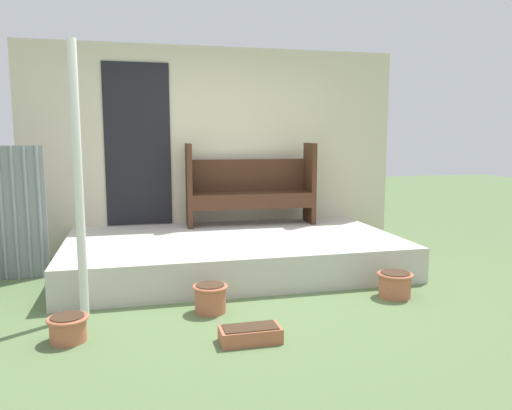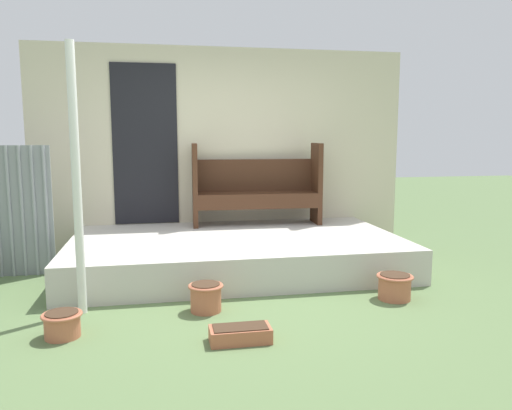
{
  "view_description": "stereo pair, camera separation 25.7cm",
  "coord_description": "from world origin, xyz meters",
  "px_view_note": "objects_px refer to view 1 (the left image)",
  "views": [
    {
      "loc": [
        -0.92,
        -4.34,
        1.5
      ],
      "look_at": [
        0.24,
        0.36,
        0.81
      ],
      "focal_mm": 35.0,
      "sensor_mm": 36.0,
      "label": 1
    },
    {
      "loc": [
        -0.67,
        -4.4,
        1.5
      ],
      "look_at": [
        0.24,
        0.36,
        0.81
      ],
      "focal_mm": 35.0,
      "sensor_mm": 36.0,
      "label": 2
    }
  ],
  "objects_px": {
    "flower_pot_middle": "(210,297)",
    "flower_pot_right": "(395,283)",
    "flower_pot_left": "(68,327)",
    "planter_box_rect": "(250,334)",
    "bench": "(250,185)",
    "support_post": "(78,182)"
  },
  "relations": [
    {
      "from": "support_post",
      "to": "flower_pot_left",
      "type": "bearing_deg",
      "value": -97.53
    },
    {
      "from": "flower_pot_left",
      "to": "planter_box_rect",
      "type": "distance_m",
      "value": 1.33
    },
    {
      "from": "support_post",
      "to": "flower_pot_right",
      "type": "height_order",
      "value": "support_post"
    },
    {
      "from": "flower_pot_right",
      "to": "support_post",
      "type": "bearing_deg",
      "value": 176.42
    },
    {
      "from": "bench",
      "to": "flower_pot_left",
      "type": "distance_m",
      "value": 3.21
    },
    {
      "from": "bench",
      "to": "flower_pot_right",
      "type": "height_order",
      "value": "bench"
    },
    {
      "from": "support_post",
      "to": "bench",
      "type": "distance_m",
      "value": 2.69
    },
    {
      "from": "support_post",
      "to": "planter_box_rect",
      "type": "height_order",
      "value": "support_post"
    },
    {
      "from": "flower_pot_middle",
      "to": "flower_pot_right",
      "type": "relative_size",
      "value": 0.91
    },
    {
      "from": "support_post",
      "to": "flower_pot_right",
      "type": "relative_size",
      "value": 6.71
    },
    {
      "from": "support_post",
      "to": "planter_box_rect",
      "type": "xyz_separation_m",
      "value": [
        1.22,
        -0.85,
        -1.06
      ]
    },
    {
      "from": "support_post",
      "to": "planter_box_rect",
      "type": "distance_m",
      "value": 1.83
    },
    {
      "from": "support_post",
      "to": "bench",
      "type": "relative_size",
      "value": 1.37
    },
    {
      "from": "flower_pot_left",
      "to": "support_post",
      "type": "bearing_deg",
      "value": 82.47
    },
    {
      "from": "flower_pot_left",
      "to": "flower_pot_middle",
      "type": "relative_size",
      "value": 0.98
    },
    {
      "from": "support_post",
      "to": "flower_pot_left",
      "type": "distance_m",
      "value": 1.14
    },
    {
      "from": "flower_pot_left",
      "to": "flower_pot_right",
      "type": "relative_size",
      "value": 0.89
    },
    {
      "from": "support_post",
      "to": "flower_pot_right",
      "type": "bearing_deg",
      "value": -3.58
    },
    {
      "from": "flower_pot_right",
      "to": "bench",
      "type": "bearing_deg",
      "value": 113.03
    },
    {
      "from": "bench",
      "to": "flower_pot_middle",
      "type": "distance_m",
      "value": 2.36
    },
    {
      "from": "planter_box_rect",
      "to": "flower_pot_right",
      "type": "bearing_deg",
      "value": 23.73
    },
    {
      "from": "flower_pot_middle",
      "to": "flower_pot_right",
      "type": "bearing_deg",
      "value": -0.24
    }
  ]
}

